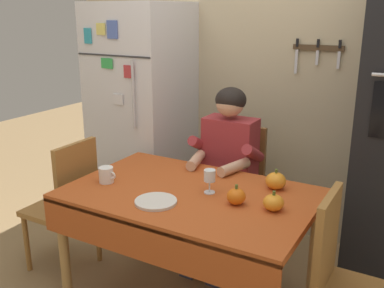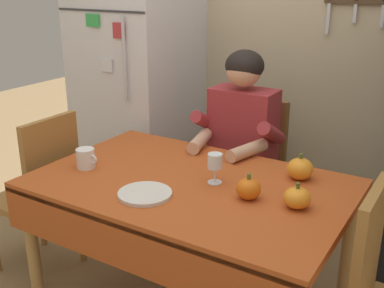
{
  "view_description": "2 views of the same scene",
  "coord_description": "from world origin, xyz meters",
  "px_view_note": "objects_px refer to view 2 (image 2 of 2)",
  "views": [
    {
      "loc": [
        1.17,
        -1.92,
        1.73
      ],
      "look_at": [
        -0.05,
        0.21,
        0.99
      ],
      "focal_mm": 41.21,
      "sensor_mm": 36.0,
      "label": 1
    },
    {
      "loc": [
        1.03,
        -1.56,
        1.61
      ],
      "look_at": [
        -0.05,
        0.19,
        0.88
      ],
      "focal_mm": 44.33,
      "sensor_mm": 36.0,
      "label": 2
    }
  ],
  "objects_px": {
    "pumpkin_large": "(300,169)",
    "pumpkin_small": "(297,198)",
    "dining_table": "(187,200)",
    "chair_left_side": "(42,189)",
    "seated_person": "(237,143)",
    "wine_glass": "(215,163)",
    "serving_tray": "(145,194)",
    "coffee_mug": "(86,158)",
    "pumpkin_medium": "(248,189)",
    "refrigerator": "(138,86)",
    "chair_behind_person": "(250,170)"
  },
  "relations": [
    {
      "from": "pumpkin_small",
      "to": "serving_tray",
      "type": "distance_m",
      "value": 0.62
    },
    {
      "from": "coffee_mug",
      "to": "wine_glass",
      "type": "relative_size",
      "value": 0.83
    },
    {
      "from": "dining_table",
      "to": "seated_person",
      "type": "distance_m",
      "value": 0.61
    },
    {
      "from": "seated_person",
      "to": "chair_left_side",
      "type": "distance_m",
      "value": 1.1
    },
    {
      "from": "refrigerator",
      "to": "coffee_mug",
      "type": "height_order",
      "value": "refrigerator"
    },
    {
      "from": "chair_left_side",
      "to": "wine_glass",
      "type": "bearing_deg",
      "value": 6.86
    },
    {
      "from": "wine_glass",
      "to": "pumpkin_small",
      "type": "relative_size",
      "value": 1.27
    },
    {
      "from": "pumpkin_large",
      "to": "serving_tray",
      "type": "height_order",
      "value": "pumpkin_large"
    },
    {
      "from": "wine_glass",
      "to": "pumpkin_small",
      "type": "bearing_deg",
      "value": -5.5
    },
    {
      "from": "refrigerator",
      "to": "pumpkin_large",
      "type": "relative_size",
      "value": 14.86
    },
    {
      "from": "chair_left_side",
      "to": "pumpkin_small",
      "type": "height_order",
      "value": "chair_left_side"
    },
    {
      "from": "wine_glass",
      "to": "pumpkin_small",
      "type": "xyz_separation_m",
      "value": [
        0.39,
        -0.04,
        -0.05
      ]
    },
    {
      "from": "seated_person",
      "to": "wine_glass",
      "type": "distance_m",
      "value": 0.57
    },
    {
      "from": "pumpkin_medium",
      "to": "serving_tray",
      "type": "distance_m",
      "value": 0.43
    },
    {
      "from": "pumpkin_large",
      "to": "serving_tray",
      "type": "relative_size",
      "value": 0.53
    },
    {
      "from": "refrigerator",
      "to": "wine_glass",
      "type": "height_order",
      "value": "refrigerator"
    },
    {
      "from": "dining_table",
      "to": "pumpkin_medium",
      "type": "distance_m",
      "value": 0.33
    },
    {
      "from": "seated_person",
      "to": "pumpkin_medium",
      "type": "height_order",
      "value": "seated_person"
    },
    {
      "from": "refrigerator",
      "to": "pumpkin_large",
      "type": "distance_m",
      "value": 1.48
    },
    {
      "from": "coffee_mug",
      "to": "wine_glass",
      "type": "height_order",
      "value": "wine_glass"
    },
    {
      "from": "pumpkin_medium",
      "to": "chair_left_side",
      "type": "bearing_deg",
      "value": -177.32
    },
    {
      "from": "chair_behind_person",
      "to": "refrigerator",
      "type": "bearing_deg",
      "value": 174.25
    },
    {
      "from": "chair_behind_person",
      "to": "pumpkin_small",
      "type": "xyz_separation_m",
      "value": [
        0.55,
        -0.77,
        0.27
      ]
    },
    {
      "from": "seated_person",
      "to": "wine_glass",
      "type": "bearing_deg",
      "value": -73.79
    },
    {
      "from": "chair_behind_person",
      "to": "chair_left_side",
      "type": "bearing_deg",
      "value": -134.91
    },
    {
      "from": "chair_behind_person",
      "to": "pumpkin_small",
      "type": "distance_m",
      "value": 0.98
    },
    {
      "from": "refrigerator",
      "to": "coffee_mug",
      "type": "relative_size",
      "value": 15.63
    },
    {
      "from": "dining_table",
      "to": "wine_glass",
      "type": "relative_size",
      "value": 10.09
    },
    {
      "from": "seated_person",
      "to": "pumpkin_large",
      "type": "relative_size",
      "value": 10.28
    },
    {
      "from": "refrigerator",
      "to": "dining_table",
      "type": "height_order",
      "value": "refrigerator"
    },
    {
      "from": "refrigerator",
      "to": "pumpkin_large",
      "type": "height_order",
      "value": "refrigerator"
    },
    {
      "from": "pumpkin_large",
      "to": "pumpkin_medium",
      "type": "distance_m",
      "value": 0.33
    },
    {
      "from": "dining_table",
      "to": "coffee_mug",
      "type": "bearing_deg",
      "value": -168.43
    },
    {
      "from": "chair_behind_person",
      "to": "pumpkin_medium",
      "type": "bearing_deg",
      "value": -66.13
    },
    {
      "from": "coffee_mug",
      "to": "pumpkin_large",
      "type": "distance_m",
      "value": 1.01
    },
    {
      "from": "pumpkin_large",
      "to": "pumpkin_small",
      "type": "bearing_deg",
      "value": -72.74
    },
    {
      "from": "refrigerator",
      "to": "coffee_mug",
      "type": "distance_m",
      "value": 1.09
    },
    {
      "from": "chair_left_side",
      "to": "coffee_mug",
      "type": "xyz_separation_m",
      "value": [
        0.39,
        -0.05,
        0.28
      ]
    },
    {
      "from": "dining_table",
      "to": "pumpkin_large",
      "type": "relative_size",
      "value": 11.56
    },
    {
      "from": "dining_table",
      "to": "chair_left_side",
      "type": "height_order",
      "value": "chair_left_side"
    },
    {
      "from": "chair_left_side",
      "to": "coffee_mug",
      "type": "height_order",
      "value": "chair_left_side"
    },
    {
      "from": "serving_tray",
      "to": "pumpkin_medium",
      "type": "bearing_deg",
      "value": 27.77
    },
    {
      "from": "wine_glass",
      "to": "serving_tray",
      "type": "distance_m",
      "value": 0.34
    },
    {
      "from": "dining_table",
      "to": "seated_person",
      "type": "relative_size",
      "value": 1.12
    },
    {
      "from": "wine_glass",
      "to": "coffee_mug",
      "type": "bearing_deg",
      "value": -164.81
    },
    {
      "from": "pumpkin_large",
      "to": "pumpkin_small",
      "type": "height_order",
      "value": "pumpkin_large"
    },
    {
      "from": "refrigerator",
      "to": "serving_tray",
      "type": "relative_size",
      "value": 7.86
    },
    {
      "from": "dining_table",
      "to": "chair_behind_person",
      "type": "xyz_separation_m",
      "value": [
        -0.05,
        0.79,
        -0.14
      ]
    },
    {
      "from": "refrigerator",
      "to": "wine_glass",
      "type": "bearing_deg",
      "value": -37.87
    },
    {
      "from": "seated_person",
      "to": "coffee_mug",
      "type": "distance_m",
      "value": 0.84
    }
  ]
}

